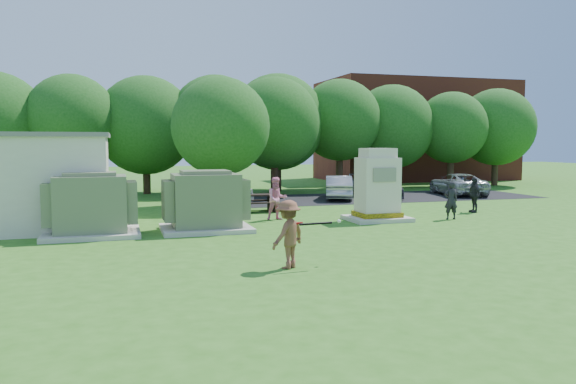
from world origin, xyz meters
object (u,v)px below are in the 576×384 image
object	(u,v)px
person_by_generator	(451,200)
person_at_picnic	(277,199)
car_silver_a	(339,187)
transformer_right	(206,202)
car_dark	(375,186)
transformer_left	(91,206)
car_white	(223,187)
car_silver_b	(457,184)
picnic_table	(255,201)
generator_cabinet	(377,189)
person_walking_right	(474,195)
batter	(288,234)

from	to	relation	value
person_by_generator	person_at_picnic	distance (m)	6.85
person_at_picnic	car_silver_a	bearing A→B (deg)	50.85
transformer_right	car_dark	xyz separation A→B (m)	(10.66, 8.82, -0.33)
transformer_left	car_white	xyz separation A→B (m)	(6.01, 9.33, -0.22)
transformer_left	car_silver_b	size ratio (longest dim) A/B	0.66
car_dark	car_silver_b	world-z (taller)	car_dark
transformer_right	car_silver_a	distance (m)	12.10
picnic_table	car_dark	size ratio (longest dim) A/B	0.41
picnic_table	person_by_generator	distance (m)	8.23
car_silver_b	generator_cabinet	bearing A→B (deg)	52.98
transformer_left	person_at_picnic	xyz separation A→B (m)	(6.75, 1.83, -0.13)
person_at_picnic	car_dark	bearing A→B (deg)	41.58
transformer_left	car_white	world-z (taller)	transformer_left
car_white	person_walking_right	bearing A→B (deg)	-51.66
generator_cabinet	picnic_table	distance (m)	5.68
car_white	car_silver_b	xyz separation A→B (m)	(13.59, -0.43, -0.12)
transformer_right	car_silver_b	bearing A→B (deg)	29.26
picnic_table	person_by_generator	size ratio (longest dim) A/B	1.20
person_at_picnic	person_walking_right	world-z (taller)	person_at_picnic
car_silver_a	car_silver_b	size ratio (longest dim) A/B	0.86
batter	car_dark	size ratio (longest dim) A/B	0.37
transformer_right	batter	distance (m)	6.47
car_dark	transformer_right	bearing A→B (deg)	-136.90
picnic_table	car_white	bearing A→B (deg)	96.59
person_by_generator	transformer_left	bearing A→B (deg)	11.30
person_by_generator	car_silver_b	world-z (taller)	person_by_generator
transformer_right	car_dark	distance (m)	13.84
transformer_right	person_by_generator	world-z (taller)	transformer_right
transformer_left	person_by_generator	world-z (taller)	transformer_left
generator_cabinet	car_silver_a	distance (m)	8.30
picnic_table	batter	xyz separation A→B (m)	(-1.84, -11.02, 0.34)
transformer_right	generator_cabinet	size ratio (longest dim) A/B	1.07
picnic_table	person_by_generator	world-z (taller)	person_by_generator
transformer_left	picnic_table	xyz separation A→B (m)	(6.55, 4.64, -0.49)
picnic_table	person_walking_right	world-z (taller)	person_walking_right
batter	person_by_generator	distance (m)	10.77
batter	car_white	world-z (taller)	batter
generator_cabinet	car_silver_b	bearing A→B (deg)	42.32
generator_cabinet	batter	xyz separation A→B (m)	(-5.74, -6.96, -0.40)
car_silver_b	picnic_table	bearing A→B (deg)	28.79
person_at_picnic	car_silver_a	world-z (taller)	person_at_picnic
batter	person_at_picnic	world-z (taller)	person_at_picnic
transformer_right	car_silver_b	world-z (taller)	transformer_right
picnic_table	car_silver_a	size ratio (longest dim) A/B	0.46
transformer_left	person_walking_right	size ratio (longest dim) A/B	1.97
transformer_right	generator_cabinet	bearing A→B (deg)	4.85
person_walking_right	car_silver_a	distance (m)	7.83
transformer_right	person_at_picnic	xyz separation A→B (m)	(3.05, 1.83, -0.13)
generator_cabinet	car_dark	bearing A→B (deg)	64.63
transformer_left	transformer_right	bearing A→B (deg)	0.00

